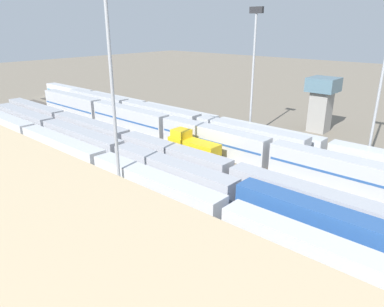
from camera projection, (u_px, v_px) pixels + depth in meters
The scene contains 19 objects.
ground_plane at pixel (177, 155), 65.69m from camera, with size 400.00×400.00×0.00m, color #756B5B.
track_bed_0 at pixel (226, 137), 76.20m from camera, with size 140.00×2.80×0.12m, color #4C443D.
track_bed_1 at pixel (211, 142), 72.69m from camera, with size 140.00×2.80×0.12m, color #3D3833.
track_bed_2 at pixel (195, 148), 69.18m from camera, with size 140.00×2.80×0.12m, color #4C443D.
track_bed_3 at pixel (177, 155), 65.67m from camera, with size 140.00×2.80×0.12m, color #3D3833.
track_bed_4 at pixel (158, 162), 62.16m from camera, with size 140.00×2.80×0.12m, color #3D3833.
track_bed_5 at pixel (135, 170), 58.65m from camera, with size 140.00×2.80×0.12m, color #3D3833.
track_bed_6 at pixel (110, 180), 55.14m from camera, with size 140.00×2.80×0.12m, color #3D3833.
train_on_track_0 at pixel (209, 124), 78.43m from camera, with size 139.00×3.06×4.40m.
train_on_track_5 at pixel (112, 151), 61.72m from camera, with size 90.60×3.06×4.40m.
train_on_track_6 at pixel (96, 162), 56.65m from camera, with size 139.00×3.00×4.40m.
train_on_track_1 at pixel (159, 118), 81.46m from camera, with size 71.40×3.00×5.00m.
train_on_track_2 at pixel (166, 128), 73.25m from camera, with size 95.60×3.06×5.00m.
train_on_track_3 at pixel (193, 149), 62.60m from camera, with size 10.00×3.00×5.00m.
train_on_track_4 at pixel (172, 157), 59.22m from camera, with size 119.80×3.06×3.80m.
light_mast_0 at pixel (254, 57), 70.65m from camera, with size 2.80×0.70×25.89m.
light_mast_1 at pixel (110, 56), 43.56m from camera, with size 2.80×0.70×30.39m.
light_mast_2 at pixel (384, 64), 55.66m from camera, with size 2.80×0.70×26.43m.
control_tower at pixel (322, 100), 78.15m from camera, with size 6.00×6.00×11.96m.
Camera 1 is at (-43.02, 44.24, 22.69)m, focal length 33.34 mm.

